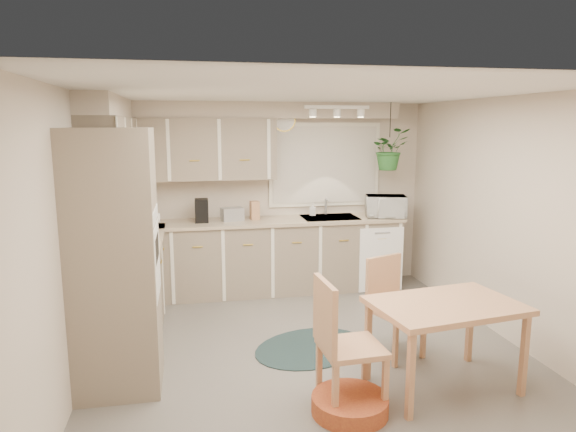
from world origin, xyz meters
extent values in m
plane|color=#605A54|center=(0.00, 0.00, 0.00)|extent=(4.20, 4.20, 0.00)
plane|color=silver|center=(0.00, 0.00, 2.40)|extent=(4.20, 4.20, 0.00)
cube|color=#C2B3A0|center=(0.00, 2.10, 1.20)|extent=(4.00, 0.04, 2.40)
cube|color=#C2B3A0|center=(0.00, -2.10, 1.20)|extent=(4.00, 0.04, 2.40)
cube|color=#C2B3A0|center=(-2.00, 0.00, 1.20)|extent=(0.04, 4.20, 2.40)
cube|color=#C2B3A0|center=(2.00, 0.00, 1.20)|extent=(0.04, 4.20, 2.40)
cube|color=gray|center=(-1.70, 0.88, 0.45)|extent=(0.60, 1.85, 0.90)
cube|color=gray|center=(-0.20, 1.80, 0.45)|extent=(3.60, 0.60, 0.90)
cube|color=tan|center=(-1.69, 0.88, 0.92)|extent=(0.64, 1.89, 0.04)
cube|color=tan|center=(-0.20, 1.79, 0.92)|extent=(3.64, 0.64, 0.04)
cube|color=gray|center=(-1.68, -0.38, 1.05)|extent=(0.65, 0.65, 2.10)
cube|color=white|center=(-1.35, -0.38, 1.05)|extent=(0.02, 0.56, 0.58)
cube|color=gray|center=(-1.82, 1.00, 1.83)|extent=(0.35, 2.00, 0.75)
cube|color=gray|center=(-1.00, 1.93, 1.83)|extent=(2.00, 0.35, 0.75)
cube|color=#C2B3A0|center=(-1.85, 1.00, 2.30)|extent=(0.30, 2.00, 0.20)
cube|color=#C2B3A0|center=(-0.20, 1.95, 2.30)|extent=(3.60, 0.30, 0.20)
cube|color=white|center=(-1.68, 0.30, 0.94)|extent=(0.52, 0.58, 0.02)
cube|color=white|center=(-1.70, 0.30, 1.40)|extent=(0.40, 0.60, 0.14)
cube|color=silver|center=(0.70, 2.07, 1.60)|extent=(1.40, 0.02, 1.00)
cube|color=silver|center=(0.70, 2.08, 1.60)|extent=(1.50, 0.02, 1.10)
cube|color=#A3A5AA|center=(0.70, 1.80, 0.90)|extent=(0.70, 0.48, 0.10)
cube|color=white|center=(1.30, 1.49, 0.42)|extent=(0.58, 0.02, 0.83)
cube|color=white|center=(0.70, 1.55, 2.33)|extent=(0.80, 0.04, 0.04)
cylinder|color=gold|center=(0.15, 2.07, 2.18)|extent=(0.30, 0.03, 0.30)
cube|color=tan|center=(0.90, -0.91, 0.36)|extent=(1.25, 0.92, 0.72)
cube|color=tan|center=(0.08, -1.04, 0.50)|extent=(0.50, 0.50, 1.01)
cube|color=tan|center=(0.76, -0.28, 0.46)|extent=(0.55, 0.55, 0.91)
ellipsoid|color=black|center=(0.03, 0.02, 0.01)|extent=(1.40, 1.24, 0.01)
cylinder|color=#B15623|center=(0.04, -1.14, 0.07)|extent=(0.65, 0.65, 0.13)
imported|color=white|center=(1.42, 1.70, 1.11)|extent=(0.56, 0.40, 0.34)
imported|color=white|center=(0.51, 1.95, 0.98)|extent=(0.12, 0.19, 0.08)
imported|color=#276228|center=(1.44, 1.70, 1.76)|extent=(0.56, 0.61, 0.41)
cube|color=black|center=(-0.93, 1.80, 1.08)|extent=(0.17, 0.20, 0.29)
cube|color=#A3A5AA|center=(-0.56, 1.82, 1.02)|extent=(0.29, 0.21, 0.16)
cube|color=tan|center=(-0.27, 1.85, 1.06)|extent=(0.12, 0.12, 0.23)
camera|label=1|loc=(-1.08, -4.50, 2.12)|focal=32.00mm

